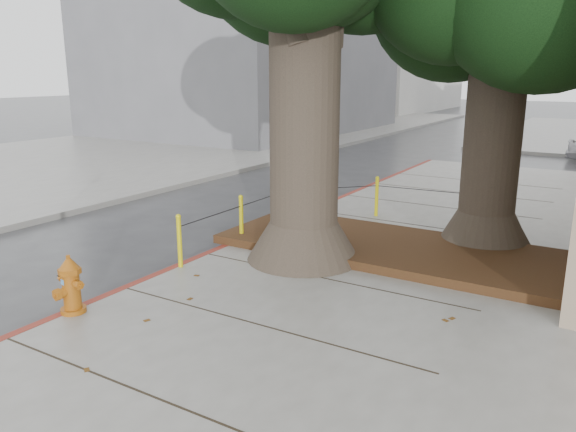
% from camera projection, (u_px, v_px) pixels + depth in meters
% --- Properties ---
extents(ground, '(140.00, 140.00, 0.00)m').
position_uv_depth(ground, '(226.00, 325.00, 7.83)').
color(ground, '#28282B').
rests_on(ground, ground).
extents(sidewalk_opposite, '(14.00, 60.00, 0.15)m').
position_uv_depth(sidewalk_opposite, '(104.00, 156.00, 23.14)').
color(sidewalk_opposite, slate).
rests_on(sidewalk_opposite, ground).
extents(curb_red, '(0.14, 26.00, 0.16)m').
position_uv_depth(curb_red, '(222.00, 250.00, 10.88)').
color(curb_red, maroon).
rests_on(curb_red, ground).
extents(planter_bed, '(6.40, 2.60, 0.16)m').
position_uv_depth(planter_bed, '(391.00, 248.00, 10.54)').
color(planter_bed, black).
rests_on(planter_bed, sidewalk_main).
extents(building_far_grey, '(12.00, 16.00, 12.00)m').
position_uv_depth(building_far_grey, '(249.00, 26.00, 32.09)').
color(building_far_grey, slate).
rests_on(building_far_grey, ground).
extents(building_far_white, '(12.00, 18.00, 15.00)m').
position_uv_depth(building_far_white, '(375.00, 27.00, 51.74)').
color(building_far_white, silver).
rests_on(building_far_white, ground).
extents(bollard_ring, '(3.79, 5.39, 0.95)m').
position_uv_depth(bollard_ring, '(320.00, 209.00, 11.72)').
color(bollard_ring, '#D9C90C').
rests_on(bollard_ring, sidewalk_main).
extents(fire_hydrant, '(0.45, 0.41, 0.84)m').
position_uv_depth(fire_hydrant, '(71.00, 285.00, 7.80)').
color(fire_hydrant, '#AF5B12').
rests_on(fire_hydrant, sidewalk_main).
extents(car_dark, '(2.21, 4.38, 1.22)m').
position_uv_depth(car_dark, '(310.00, 133.00, 26.84)').
color(car_dark, black).
rests_on(car_dark, ground).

